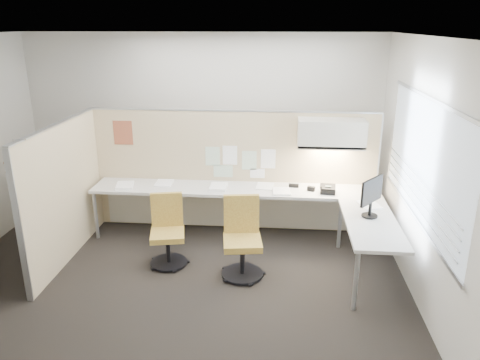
# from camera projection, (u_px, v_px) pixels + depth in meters

# --- Properties ---
(floor) EXTENTS (5.50, 4.50, 0.01)m
(floor) POSITION_uv_depth(u_px,v_px,m) (175.00, 279.00, 5.63)
(floor) COLOR black
(floor) RESTS_ON ground
(ceiling) EXTENTS (5.50, 4.50, 0.01)m
(ceiling) POSITION_uv_depth(u_px,v_px,m) (163.00, 36.00, 4.73)
(ceiling) COLOR white
(ceiling) RESTS_ON wall_back
(wall_back) EXTENTS (5.50, 0.02, 2.80)m
(wall_back) POSITION_uv_depth(u_px,v_px,m) (203.00, 125.00, 7.30)
(wall_back) COLOR beige
(wall_back) RESTS_ON ground
(wall_front) EXTENTS (5.50, 0.02, 2.80)m
(wall_front) POSITION_uv_depth(u_px,v_px,m) (91.00, 269.00, 3.06)
(wall_front) COLOR beige
(wall_front) RESTS_ON ground
(wall_right) EXTENTS (0.02, 4.50, 2.80)m
(wall_right) POSITION_uv_depth(u_px,v_px,m) (425.00, 175.00, 4.96)
(wall_right) COLOR beige
(wall_right) RESTS_ON ground
(window_pane) EXTENTS (0.01, 2.80, 1.30)m
(window_pane) POSITION_uv_depth(u_px,v_px,m) (424.00, 161.00, 4.91)
(window_pane) COLOR #A5B3BF
(window_pane) RESTS_ON wall_right
(partition_back) EXTENTS (4.10, 0.06, 1.75)m
(partition_back) POSITION_uv_depth(u_px,v_px,m) (234.00, 171.00, 6.82)
(partition_back) COLOR tan
(partition_back) RESTS_ON floor
(partition_left) EXTENTS (0.06, 2.20, 1.75)m
(partition_left) POSITION_uv_depth(u_px,v_px,m) (65.00, 193.00, 5.95)
(partition_left) COLOR tan
(partition_left) RESTS_ON floor
(desk) EXTENTS (4.00, 2.07, 0.73)m
(desk) POSITION_uv_depth(u_px,v_px,m) (258.00, 201.00, 6.42)
(desk) COLOR beige
(desk) RESTS_ON floor
(overhead_bin) EXTENTS (0.90, 0.36, 0.38)m
(overhead_bin) POSITION_uv_depth(u_px,v_px,m) (331.00, 133.00, 6.30)
(overhead_bin) COLOR beige
(overhead_bin) RESTS_ON partition_back
(task_light_strip) EXTENTS (0.60, 0.06, 0.02)m
(task_light_strip) POSITION_uv_depth(u_px,v_px,m) (330.00, 148.00, 6.37)
(task_light_strip) COLOR #FFEABF
(task_light_strip) RESTS_ON overhead_bin
(pinned_papers) EXTENTS (1.01, 0.00, 0.47)m
(pinned_papers) POSITION_uv_depth(u_px,v_px,m) (239.00, 161.00, 6.73)
(pinned_papers) COLOR #8CBF8C
(pinned_papers) RESTS_ON partition_back
(poster) EXTENTS (0.28, 0.00, 0.35)m
(poster) POSITION_uv_depth(u_px,v_px,m) (123.00, 133.00, 6.74)
(poster) COLOR #DD4B1C
(poster) RESTS_ON partition_back
(chair_left) EXTENTS (0.49, 0.51, 0.89)m
(chair_left) POSITION_uv_depth(u_px,v_px,m) (168.00, 233.00, 5.90)
(chair_left) COLOR black
(chair_left) RESTS_ON floor
(chair_right) EXTENTS (0.51, 0.52, 0.96)m
(chair_right) POSITION_uv_depth(u_px,v_px,m) (242.00, 240.00, 5.62)
(chair_right) COLOR black
(chair_right) RESTS_ON floor
(monitor) EXTENTS (0.30, 0.38, 0.48)m
(monitor) POSITION_uv_depth(u_px,v_px,m) (371.00, 195.00, 5.49)
(monitor) COLOR black
(monitor) RESTS_ON desk
(phone) EXTENTS (0.22, 0.21, 0.12)m
(phone) POSITION_uv_depth(u_px,v_px,m) (327.00, 189.00, 6.34)
(phone) COLOR black
(phone) RESTS_ON desk
(stapler) EXTENTS (0.14, 0.05, 0.05)m
(stapler) POSITION_uv_depth(u_px,v_px,m) (294.00, 186.00, 6.56)
(stapler) COLOR black
(stapler) RESTS_ON desk
(tape_dispenser) EXTENTS (0.12, 0.09, 0.06)m
(tape_dispenser) POSITION_uv_depth(u_px,v_px,m) (311.00, 189.00, 6.43)
(tape_dispenser) COLOR black
(tape_dispenser) RESTS_ON desk
(coat_hook) EXTENTS (0.18, 0.41, 1.25)m
(coat_hook) POSITION_uv_depth(u_px,v_px,m) (16.00, 171.00, 4.98)
(coat_hook) COLOR silver
(coat_hook) RESTS_ON partition_left
(paper_stack_0) EXTENTS (0.29, 0.34, 0.03)m
(paper_stack_0) POSITION_uv_depth(u_px,v_px,m) (125.00, 185.00, 6.59)
(paper_stack_0) COLOR white
(paper_stack_0) RESTS_ON desk
(paper_stack_1) EXTENTS (0.24, 0.30, 0.02)m
(paper_stack_1) POSITION_uv_depth(u_px,v_px,m) (164.00, 183.00, 6.71)
(paper_stack_1) COLOR white
(paper_stack_1) RESTS_ON desk
(paper_stack_2) EXTENTS (0.23, 0.30, 0.04)m
(paper_stack_2) POSITION_uv_depth(u_px,v_px,m) (219.00, 187.00, 6.52)
(paper_stack_2) COLOR white
(paper_stack_2) RESTS_ON desk
(paper_stack_3) EXTENTS (0.25, 0.32, 0.01)m
(paper_stack_3) POSITION_uv_depth(u_px,v_px,m) (265.00, 186.00, 6.59)
(paper_stack_3) COLOR white
(paper_stack_3) RESTS_ON desk
(paper_stack_4) EXTENTS (0.25, 0.32, 0.02)m
(paper_stack_4) POSITION_uv_depth(u_px,v_px,m) (281.00, 191.00, 6.39)
(paper_stack_4) COLOR white
(paper_stack_4) RESTS_ON desk
(paper_stack_5) EXTENTS (0.30, 0.35, 0.02)m
(paper_stack_5) POSITION_uv_depth(u_px,v_px,m) (369.00, 205.00, 5.91)
(paper_stack_5) COLOR white
(paper_stack_5) RESTS_ON desk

